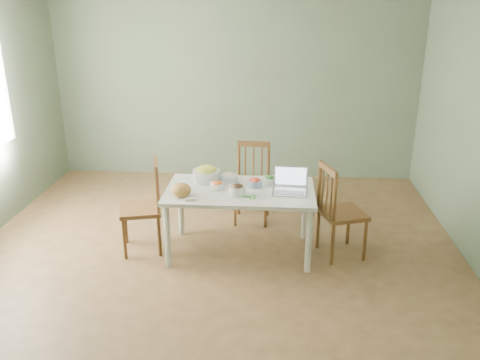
# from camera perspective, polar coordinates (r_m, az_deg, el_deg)

# --- Properties ---
(floor) EXTENTS (5.00, 5.00, 0.00)m
(floor) POSITION_cam_1_polar(r_m,az_deg,el_deg) (5.08, -2.90, -8.94)
(floor) COLOR brown
(floor) RESTS_ON ground
(wall_back) EXTENTS (5.00, 0.00, 2.70)m
(wall_back) POSITION_cam_1_polar(r_m,az_deg,el_deg) (7.01, -0.58, 11.09)
(wall_back) COLOR #596753
(wall_back) RESTS_ON ground
(wall_front) EXTENTS (5.00, 0.00, 2.70)m
(wall_front) POSITION_cam_1_polar(r_m,az_deg,el_deg) (2.28, -11.24, -10.00)
(wall_front) COLOR #596753
(wall_front) RESTS_ON ground
(dining_table) EXTENTS (1.46, 0.82, 0.68)m
(dining_table) POSITION_cam_1_polar(r_m,az_deg,el_deg) (5.06, -0.00, -4.69)
(dining_table) COLOR silver
(dining_table) RESTS_ON floor
(chair_far) EXTENTS (0.42, 0.40, 0.91)m
(chair_far) POSITION_cam_1_polar(r_m,az_deg,el_deg) (5.70, 1.36, -0.47)
(chair_far) COLOR #4A3015
(chair_far) RESTS_ON floor
(chair_left) EXTENTS (0.49, 0.51, 0.95)m
(chair_left) POSITION_cam_1_polar(r_m,az_deg,el_deg) (5.15, -11.27, -3.01)
(chair_left) COLOR #4A3015
(chair_left) RESTS_ON floor
(chair_right) EXTENTS (0.52, 0.53, 0.96)m
(chair_right) POSITION_cam_1_polar(r_m,az_deg,el_deg) (5.06, 11.58, -3.44)
(chair_right) COLOR #4A3015
(chair_right) RESTS_ON floor
(bread_boule) EXTENTS (0.24, 0.24, 0.13)m
(bread_boule) POSITION_cam_1_polar(r_m,az_deg,el_deg) (4.78, -6.71, -1.11)
(bread_boule) COLOR #BB7E3B
(bread_boule) RESTS_ON dining_table
(butter_stick) EXTENTS (0.11, 0.05, 0.03)m
(butter_stick) POSITION_cam_1_polar(r_m,az_deg,el_deg) (4.67, -5.69, -2.23)
(butter_stick) COLOR #F2E3C1
(butter_stick) RESTS_ON dining_table
(bowl_squash) EXTENTS (0.32, 0.32, 0.16)m
(bowl_squash) POSITION_cam_1_polar(r_m,az_deg,el_deg) (5.12, -3.83, 0.71)
(bowl_squash) COLOR gold
(bowl_squash) RESTS_ON dining_table
(bowl_carrot) EXTENTS (0.17, 0.17, 0.08)m
(bowl_carrot) POSITION_cam_1_polar(r_m,az_deg,el_deg) (4.93, -2.61, -0.58)
(bowl_carrot) COLOR orange
(bowl_carrot) RESTS_ON dining_table
(bowl_onion) EXTENTS (0.19, 0.19, 0.10)m
(bowl_onion) POSITION_cam_1_polar(r_m,az_deg,el_deg) (5.11, -1.23, 0.31)
(bowl_onion) COLOR #F7E5C8
(bowl_onion) RESTS_ON dining_table
(bowl_mushroom) EXTENTS (0.18, 0.18, 0.10)m
(bowl_mushroom) POSITION_cam_1_polar(r_m,az_deg,el_deg) (4.79, -0.34, -1.08)
(bowl_mushroom) COLOR black
(bowl_mushroom) RESTS_ON dining_table
(bowl_redpep) EXTENTS (0.18, 0.18, 0.09)m
(bowl_redpep) POSITION_cam_1_polar(r_m,az_deg,el_deg) (4.99, 1.67, -0.28)
(bowl_redpep) COLOR red
(bowl_redpep) RESTS_ON dining_table
(bowl_broccoli) EXTENTS (0.15, 0.15, 0.08)m
(bowl_broccoli) POSITION_cam_1_polar(r_m,az_deg,el_deg) (5.09, 3.38, 0.07)
(bowl_broccoli) COLOR #153D14
(bowl_broccoli) RESTS_ON dining_table
(flatbread) EXTENTS (0.24, 0.24, 0.02)m
(flatbread) POSITION_cam_1_polar(r_m,az_deg,el_deg) (5.18, 3.65, 0.11)
(flatbread) COLOR #BDB089
(flatbread) RESTS_ON dining_table
(basil_bunch) EXTENTS (0.17, 0.17, 0.02)m
(basil_bunch) POSITION_cam_1_polar(r_m,az_deg,el_deg) (4.74, 1.01, -1.86)
(basil_bunch) COLOR #1D7510
(basil_bunch) RESTS_ON dining_table
(laptop) EXTENTS (0.35, 0.29, 0.23)m
(laptop) POSITION_cam_1_polar(r_m,az_deg,el_deg) (4.83, 5.72, -0.16)
(laptop) COLOR silver
(laptop) RESTS_ON dining_table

